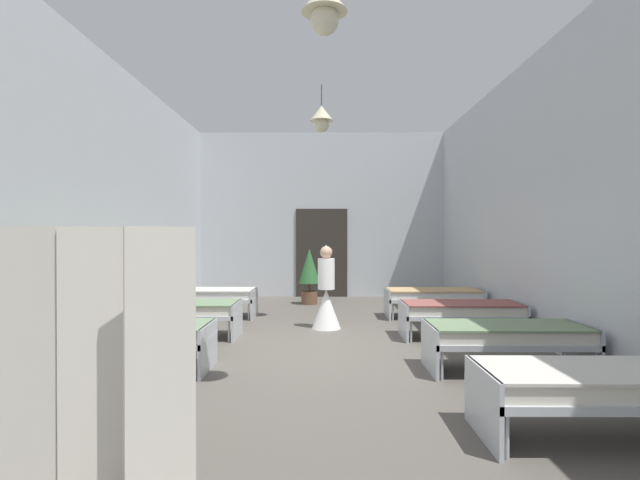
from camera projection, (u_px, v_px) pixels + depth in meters
The scene contains 13 objects.
ground_plane at pixel (319, 355), 6.66m from camera, with size 7.26×12.95×0.10m, color #59544C.
room_shell at pixel (320, 201), 8.07m from camera, with size 7.06×12.55×4.49m.
bed_left_row_0 at pixel (37, 384), 3.83m from camera, with size 1.90×0.84×0.57m.
bed_right_row_0 at pixel (598, 385), 3.79m from camera, with size 1.90×0.84×0.57m.
bed_left_row_1 at pixel (132, 335), 5.73m from camera, with size 1.90×0.84×0.57m.
bed_right_row_1 at pixel (506, 335), 5.69m from camera, with size 1.90×0.84×0.57m.
bed_left_row_2 at pixel (180, 310), 7.63m from camera, with size 1.90×0.84×0.57m.
bed_right_row_2 at pixel (461, 311), 7.59m from camera, with size 1.90×0.84×0.57m.
bed_left_row_3 at pixel (209, 296), 9.53m from camera, with size 1.90×0.84×0.57m.
bed_right_row_3 at pixel (433, 296), 9.49m from camera, with size 1.90×0.84×0.57m.
nurse_near_aisle at pixel (326, 299), 8.37m from camera, with size 0.52×0.52×1.49m.
potted_plant at pixel (309, 271), 11.39m from camera, with size 0.53×0.53×1.35m.
privacy_screen at pixel (93, 367), 2.83m from camera, with size 1.23×0.28×1.70m.
Camera 1 is at (0.06, -6.65, 1.64)m, focal length 26.35 mm.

